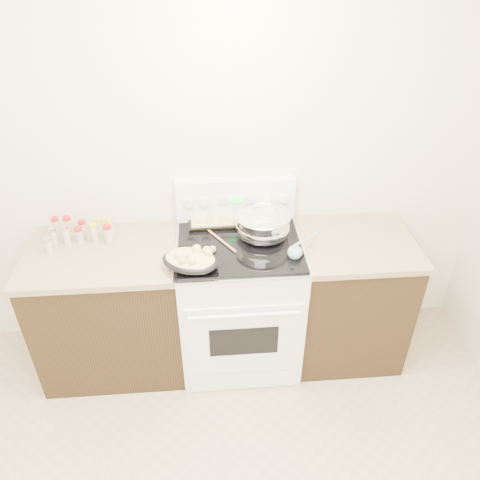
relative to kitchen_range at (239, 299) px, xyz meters
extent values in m
cube|color=silver|center=(-0.35, 0.35, 0.86)|extent=(4.00, 0.05, 2.70)
cube|color=black|center=(-0.83, 0.01, -0.05)|extent=(0.90, 0.64, 0.88)
cube|color=brown|center=(-0.83, 0.01, 0.41)|extent=(0.93, 0.67, 0.04)
cube|color=black|center=(0.73, 0.01, -0.05)|extent=(0.70, 0.64, 0.88)
cube|color=brown|center=(0.73, 0.01, 0.41)|extent=(0.73, 0.67, 0.04)
cube|color=white|center=(0.00, 0.00, -0.03)|extent=(0.76, 0.66, 0.92)
cube|color=white|center=(0.00, -0.34, -0.04)|extent=(0.70, 0.01, 0.55)
cube|color=black|center=(0.00, -0.35, -0.04)|extent=(0.42, 0.01, 0.22)
cylinder|color=white|center=(0.00, -0.38, 0.21)|extent=(0.65, 0.02, 0.02)
cube|color=white|center=(0.00, -0.34, -0.41)|extent=(0.70, 0.01, 0.14)
cube|color=silver|center=(0.00, 0.00, 0.44)|extent=(0.78, 0.68, 0.01)
cube|color=black|center=(0.00, 0.00, 0.45)|extent=(0.74, 0.64, 0.01)
cube|color=white|center=(0.00, 0.29, 0.59)|extent=(0.76, 0.07, 0.28)
cylinder|color=white|center=(-0.30, 0.24, 0.61)|extent=(0.06, 0.02, 0.06)
cylinder|color=white|center=(-0.20, 0.24, 0.61)|extent=(0.06, 0.02, 0.06)
cylinder|color=white|center=(0.20, 0.24, 0.61)|extent=(0.06, 0.02, 0.06)
cylinder|color=white|center=(0.30, 0.24, 0.61)|extent=(0.06, 0.02, 0.06)
cube|color=#19E533|center=(0.00, 0.25, 0.61)|extent=(0.09, 0.00, 0.04)
cube|color=silver|center=(-0.08, 0.25, 0.61)|extent=(0.05, 0.00, 0.05)
cube|color=silver|center=(0.08, 0.25, 0.61)|extent=(0.05, 0.00, 0.05)
ellipsoid|color=silver|center=(0.15, 0.07, 0.52)|extent=(0.43, 0.43, 0.20)
cylinder|color=silver|center=(0.15, 0.07, 0.46)|extent=(0.18, 0.18, 0.01)
torus|color=silver|center=(0.15, 0.07, 0.60)|extent=(0.34, 0.34, 0.02)
cylinder|color=silver|center=(0.15, 0.07, 0.54)|extent=(0.32, 0.32, 0.11)
cylinder|color=brown|center=(0.15, 0.07, 0.59)|extent=(0.30, 0.30, 0.00)
cube|color=#C0B38D|center=(0.11, 0.18, 0.59)|extent=(0.03, 0.03, 0.02)
cube|color=#C0B38D|center=(0.19, 0.01, 0.59)|extent=(0.04, 0.04, 0.03)
cube|color=#C0B38D|center=(0.18, 0.07, 0.59)|extent=(0.04, 0.04, 0.02)
cube|color=#C0B38D|center=(0.25, 0.02, 0.59)|extent=(0.03, 0.03, 0.02)
cube|color=#C0B38D|center=(0.09, 0.07, 0.59)|extent=(0.03, 0.03, 0.03)
cube|color=#C0B38D|center=(0.16, 0.00, 0.59)|extent=(0.03, 0.03, 0.02)
cube|color=#C0B38D|center=(0.08, 0.11, 0.59)|extent=(0.03, 0.03, 0.02)
cube|color=#C0B38D|center=(0.04, 0.11, 0.59)|extent=(0.03, 0.03, 0.02)
cube|color=#C0B38D|center=(0.08, 0.05, 0.59)|extent=(0.03, 0.03, 0.03)
cube|color=#C0B38D|center=(0.16, 0.17, 0.59)|extent=(0.03, 0.03, 0.02)
cube|color=#C0B38D|center=(0.12, 0.01, 0.59)|extent=(0.04, 0.04, 0.03)
cube|color=#C0B38D|center=(0.22, 0.08, 0.59)|extent=(0.03, 0.03, 0.02)
ellipsoid|color=black|center=(-0.29, -0.21, 0.49)|extent=(0.39, 0.34, 0.08)
ellipsoid|color=#CFC16E|center=(-0.29, -0.21, 0.51)|extent=(0.35, 0.30, 0.06)
sphere|color=#CFC16E|center=(-0.19, -0.21, 0.54)|extent=(0.04, 0.04, 0.04)
sphere|color=#CFC16E|center=(-0.25, -0.17, 0.54)|extent=(0.05, 0.05, 0.05)
sphere|color=#CFC16E|center=(-0.28, -0.28, 0.54)|extent=(0.05, 0.05, 0.05)
sphere|color=#CFC16E|center=(-0.35, -0.22, 0.54)|extent=(0.06, 0.06, 0.06)
sphere|color=#CFC16E|center=(-0.32, -0.23, 0.54)|extent=(0.05, 0.05, 0.05)
sphere|color=#CFC16E|center=(-0.33, -0.28, 0.54)|extent=(0.04, 0.04, 0.04)
sphere|color=#CFC16E|center=(-0.19, -0.21, 0.54)|extent=(0.04, 0.04, 0.04)
sphere|color=#CFC16E|center=(-0.20, -0.19, 0.54)|extent=(0.04, 0.04, 0.04)
cube|color=black|center=(-0.11, 0.28, 0.46)|extent=(0.40, 0.29, 0.02)
cube|color=#CFC16E|center=(-0.11, 0.28, 0.48)|extent=(0.36, 0.25, 0.02)
sphere|color=#CFC16E|center=(-0.25, 0.21, 0.49)|extent=(0.04, 0.04, 0.04)
sphere|color=#CFC16E|center=(-0.10, 0.20, 0.49)|extent=(0.03, 0.03, 0.03)
sphere|color=#CFC16E|center=(0.00, 0.20, 0.49)|extent=(0.04, 0.04, 0.04)
sphere|color=#CFC16E|center=(-0.23, 0.35, 0.49)|extent=(0.04, 0.04, 0.04)
sphere|color=#CFC16E|center=(-0.25, 0.31, 0.49)|extent=(0.04, 0.04, 0.04)
sphere|color=#CFC16E|center=(-0.18, 0.20, 0.49)|extent=(0.04, 0.04, 0.04)
sphere|color=#CFC16E|center=(-0.19, 0.28, 0.49)|extent=(0.03, 0.03, 0.03)
sphere|color=#CFC16E|center=(-0.25, 0.36, 0.49)|extent=(0.03, 0.03, 0.03)
sphere|color=#CFC16E|center=(-0.18, 0.24, 0.49)|extent=(0.04, 0.04, 0.04)
sphere|color=#CFC16E|center=(-0.09, 0.24, 0.49)|extent=(0.04, 0.04, 0.04)
cylinder|color=tan|center=(-0.11, 0.02, 0.46)|extent=(0.17, 0.25, 0.01)
sphere|color=tan|center=(-0.16, -0.07, 0.47)|extent=(0.04, 0.04, 0.04)
sphere|color=#7EB2BC|center=(0.31, -0.17, 0.49)|extent=(0.08, 0.08, 0.08)
cylinder|color=#7EB2BC|center=(0.38, -0.09, 0.51)|extent=(0.19, 0.21, 0.07)
cylinder|color=#BFB28C|center=(-1.13, 0.21, 0.48)|extent=(0.04, 0.04, 0.11)
cylinder|color=#B21414|center=(-1.13, 0.21, 0.55)|extent=(0.05, 0.05, 0.02)
cylinder|color=#BFB28C|center=(-1.05, 0.21, 0.49)|extent=(0.05, 0.05, 0.11)
cylinder|color=#B21414|center=(-1.05, 0.21, 0.55)|extent=(0.05, 0.05, 0.02)
cylinder|color=#BFB28C|center=(-0.97, 0.20, 0.47)|extent=(0.04, 0.04, 0.09)
cylinder|color=#B21414|center=(-0.97, 0.20, 0.53)|extent=(0.05, 0.05, 0.02)
cylinder|color=#BFB28C|center=(-0.87, 0.21, 0.48)|extent=(0.04, 0.04, 0.09)
cylinder|color=gold|center=(-0.87, 0.21, 0.53)|extent=(0.05, 0.05, 0.02)
cylinder|color=#BFB28C|center=(-0.80, 0.20, 0.48)|extent=(0.05, 0.05, 0.10)
cylinder|color=gold|center=(-0.80, 0.20, 0.54)|extent=(0.05, 0.05, 0.02)
cylinder|color=#BFB28C|center=(-1.13, 0.12, 0.48)|extent=(0.04, 0.04, 0.09)
cylinder|color=#B2B2B7|center=(-1.13, 0.12, 0.53)|extent=(0.05, 0.05, 0.02)
cylinder|color=#BFB28C|center=(-1.05, 0.11, 0.49)|extent=(0.04, 0.04, 0.11)
cylinder|color=#B2B2B7|center=(-1.05, 0.11, 0.55)|extent=(0.04, 0.04, 0.02)
cylinder|color=#BFB28C|center=(-0.97, 0.11, 0.47)|extent=(0.04, 0.04, 0.09)
cylinder|color=#B21414|center=(-0.97, 0.11, 0.53)|extent=(0.05, 0.05, 0.02)
cylinder|color=#BFB28C|center=(-0.88, 0.11, 0.49)|extent=(0.04, 0.04, 0.11)
cylinder|color=gold|center=(-0.88, 0.11, 0.55)|extent=(0.04, 0.04, 0.02)
cylinder|color=#BFB28C|center=(-0.79, 0.11, 0.48)|extent=(0.05, 0.05, 0.10)
cylinder|color=#B21414|center=(-0.79, 0.11, 0.54)|extent=(0.05, 0.05, 0.02)
cylinder|color=#BFB28C|center=(-1.13, 0.02, 0.47)|extent=(0.04, 0.04, 0.09)
cylinder|color=#B2B2B7|center=(-1.13, 0.02, 0.52)|extent=(0.05, 0.05, 0.02)
camera|label=1|loc=(-0.19, -2.33, 2.06)|focal=35.00mm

